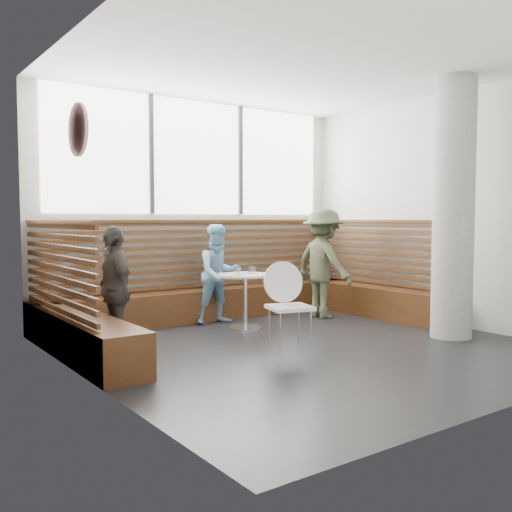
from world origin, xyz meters
TOP-DOWN VIEW (x-y plane):
  - room at (0.00, 0.00)m, footprint 5.00×5.00m
  - booth at (0.00, 1.77)m, footprint 5.00×2.50m
  - concrete_column at (1.85, -0.60)m, footprint 0.50×0.50m
  - wall_art at (-2.46, 0.40)m, footprint 0.03×0.50m
  - cafe_table at (0.07, 1.35)m, footprint 0.72×0.72m
  - cafe_chair at (-0.25, 0.08)m, footprint 0.47×0.46m
  - adult_man at (1.52, 1.40)m, footprint 0.61×1.06m
  - child_back at (-0.01, 1.88)m, footprint 0.72×0.58m
  - child_left at (-1.89, 1.03)m, footprint 0.38×0.84m
  - plate_near at (-0.05, 1.41)m, footprint 0.18×0.18m
  - plate_far at (0.14, 1.48)m, footprint 0.20×0.20m
  - glass_left at (-0.12, 1.26)m, footprint 0.07×0.07m
  - glass_mid at (0.13, 1.29)m, footprint 0.07×0.07m
  - glass_right at (0.23, 1.39)m, footprint 0.07×0.07m
  - menu_card at (0.17, 1.21)m, footprint 0.22×0.19m

SIDE VIEW (x-z plane):
  - booth at x=0.00m, z-range -0.31..1.13m
  - cafe_table at x=0.07m, z-range 0.16..0.89m
  - cafe_chair at x=-0.25m, z-range 0.09..1.08m
  - child_back at x=-0.01m, z-range 0.00..1.40m
  - child_left at x=-1.89m, z-range 0.00..1.40m
  - menu_card at x=0.17m, z-range 0.74..0.74m
  - plate_near at x=-0.05m, z-range 0.74..0.75m
  - plate_far at x=0.14m, z-range 0.74..0.75m
  - glass_right at x=0.23m, z-range 0.74..0.84m
  - glass_mid at x=0.13m, z-range 0.74..0.84m
  - glass_left at x=-0.12m, z-range 0.74..0.85m
  - adult_man at x=1.52m, z-range 0.00..1.63m
  - concrete_column at x=1.85m, z-range 0.00..3.20m
  - room at x=0.00m, z-range 0.00..3.20m
  - wall_art at x=-2.46m, z-range 2.05..2.55m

